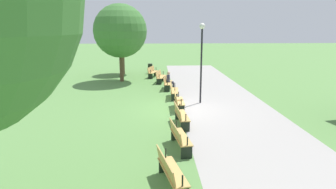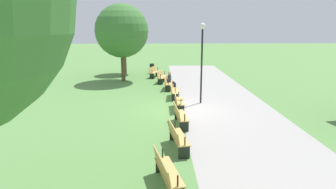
% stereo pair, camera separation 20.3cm
% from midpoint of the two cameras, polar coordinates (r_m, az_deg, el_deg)
% --- Properties ---
extents(ground_plane, '(120.00, 120.00, 0.00)m').
position_cam_midpoint_polar(ground_plane, '(15.12, 2.64, -2.94)').
color(ground_plane, '#5B8C47').
extents(path_paving, '(34.52, 4.97, 0.01)m').
position_cam_midpoint_polar(path_paving, '(15.51, 11.87, -2.79)').
color(path_paving, '#A39E99').
rests_on(path_paving, ground).
extents(bench_0, '(1.81, 0.95, 0.89)m').
position_cam_midpoint_polar(bench_0, '(24.66, -2.55, 4.55)').
color(bench_0, tan).
rests_on(bench_0, ground).
extents(bench_1, '(1.81, 0.83, 0.89)m').
position_cam_midpoint_polar(bench_1, '(22.26, -1.03, 3.61)').
color(bench_1, tan).
rests_on(bench_1, ground).
extents(bench_2, '(1.79, 0.72, 0.89)m').
position_cam_midpoint_polar(bench_2, '(19.84, 0.34, 2.41)').
color(bench_2, tan).
rests_on(bench_2, ground).
extents(bench_3, '(1.77, 0.60, 0.89)m').
position_cam_midpoint_polar(bench_3, '(17.42, 1.52, 0.86)').
color(bench_3, tan).
rests_on(bench_3, ground).
extents(bench_4, '(1.75, 0.47, 0.89)m').
position_cam_midpoint_polar(bench_4, '(14.99, 2.40, -1.21)').
color(bench_4, tan).
rests_on(bench_4, ground).
extents(bench_5, '(1.77, 0.60, 0.89)m').
position_cam_midpoint_polar(bench_5, '(12.58, 2.81, -4.08)').
color(bench_5, tan).
rests_on(bench_5, ground).
extents(bench_6, '(1.79, 0.72, 0.89)m').
position_cam_midpoint_polar(bench_6, '(10.22, 2.39, -8.28)').
color(bench_6, tan).
rests_on(bench_6, ground).
extents(bench_7, '(1.81, 0.83, 0.89)m').
position_cam_midpoint_polar(bench_7, '(7.96, 0.39, -14.88)').
color(bench_7, tan).
rests_on(bench_7, ground).
extents(person_seated, '(0.38, 0.55, 1.20)m').
position_cam_midpoint_polar(person_seated, '(20.02, 0.82, 2.99)').
color(person_seated, '#2D3347').
rests_on(person_seated, ground).
extents(tree_1, '(4.07, 4.07, 5.95)m').
position_cam_midpoint_polar(tree_1, '(22.74, -8.90, 12.35)').
color(tree_1, brown).
rests_on(tree_1, ground).
extents(tree_2, '(2.82, 2.82, 4.57)m').
position_cam_midpoint_polar(tree_2, '(26.37, -8.61, 10.79)').
color(tree_2, brown).
rests_on(tree_2, ground).
extents(lamp_post, '(0.32, 0.32, 4.42)m').
position_cam_midpoint_polar(lamp_post, '(15.95, 7.14, 8.93)').
color(lamp_post, black).
rests_on(lamp_post, ground).
extents(trash_bin, '(0.42, 0.42, 0.91)m').
position_cam_midpoint_polar(trash_bin, '(26.60, -2.98, 5.16)').
color(trash_bin, black).
rests_on(trash_bin, ground).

